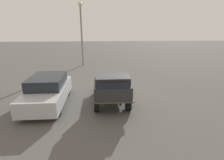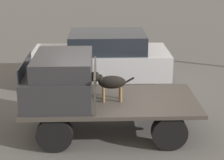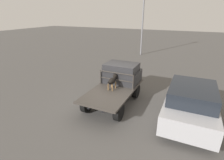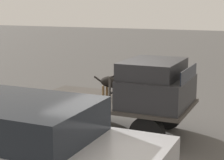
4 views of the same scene
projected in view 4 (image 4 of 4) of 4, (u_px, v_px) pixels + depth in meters
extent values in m
plane|color=#514F4C|center=(112.00, 131.00, 9.10)|extent=(80.00, 80.00, 0.00)
cylinder|color=black|center=(168.00, 114.00, 9.26)|extent=(0.74, 0.24, 0.74)
cylinder|color=black|center=(147.00, 133.00, 7.85)|extent=(0.74, 0.24, 0.74)
cylinder|color=black|center=(85.00, 104.00, 10.20)|extent=(0.74, 0.24, 0.74)
cylinder|color=black|center=(53.00, 120.00, 8.79)|extent=(0.74, 0.24, 0.74)
cube|color=black|center=(117.00, 103.00, 9.27)|extent=(3.46, 0.10, 0.18)
cube|color=black|center=(106.00, 110.00, 8.68)|extent=(3.46, 0.10, 0.18)
cube|color=#3D3833|center=(112.00, 101.00, 8.95)|extent=(3.77, 1.90, 0.08)
cube|color=#28282B|center=(157.00, 91.00, 8.43)|extent=(1.42, 1.78, 0.62)
cube|color=#28282B|center=(153.00, 69.00, 8.38)|extent=(1.21, 1.64, 0.38)
cube|color=black|center=(189.00, 74.00, 8.06)|extent=(0.02, 1.46, 0.29)
cube|color=#3D3833|center=(138.00, 79.00, 9.51)|extent=(0.04, 0.04, 0.74)
cube|color=#3D3833|center=(110.00, 94.00, 7.96)|extent=(0.04, 0.04, 0.74)
cube|color=#3D3833|center=(125.00, 71.00, 8.67)|extent=(0.04, 1.74, 0.04)
cube|color=#3D3833|center=(125.00, 86.00, 8.73)|extent=(0.04, 1.74, 0.04)
cylinder|color=brown|center=(121.00, 92.00, 8.99)|extent=(0.06, 0.06, 0.33)
cylinder|color=brown|center=(117.00, 94.00, 8.80)|extent=(0.06, 0.06, 0.33)
cylinder|color=brown|center=(107.00, 91.00, 9.14)|extent=(0.06, 0.06, 0.33)
cylinder|color=brown|center=(103.00, 93.00, 8.95)|extent=(0.06, 0.06, 0.33)
ellipsoid|color=black|center=(112.00, 82.00, 8.92)|extent=(0.59, 0.28, 0.28)
sphere|color=brown|center=(118.00, 85.00, 8.86)|extent=(0.13, 0.13, 0.13)
cylinder|color=black|center=(122.00, 80.00, 8.80)|extent=(0.20, 0.15, 0.19)
sphere|color=black|center=(126.00, 78.00, 8.75)|extent=(0.22, 0.22, 0.22)
cone|color=brown|center=(130.00, 79.00, 8.71)|extent=(0.12, 0.12, 0.12)
cone|color=black|center=(127.00, 74.00, 8.79)|extent=(0.06, 0.08, 0.10)
cone|color=black|center=(125.00, 74.00, 8.68)|extent=(0.06, 0.08, 0.10)
cylinder|color=black|center=(99.00, 80.00, 9.05)|extent=(0.25, 0.04, 0.17)
cylinder|color=black|center=(5.00, 150.00, 7.12)|extent=(0.60, 0.20, 0.60)
cube|color=#B7B7BC|center=(34.00, 160.00, 5.82)|extent=(4.12, 1.90, 0.76)
cube|color=#1E232B|center=(21.00, 118.00, 5.78)|extent=(2.27, 1.71, 0.55)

